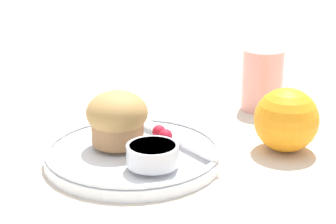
# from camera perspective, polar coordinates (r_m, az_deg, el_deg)

# --- Properties ---
(ground_plane) EXTENTS (3.00, 3.00, 0.00)m
(ground_plane) POSITION_cam_1_polar(r_m,az_deg,el_deg) (0.70, -1.98, -4.59)
(ground_plane) COLOR beige
(plate) EXTENTS (0.22, 0.22, 0.02)m
(plate) POSITION_cam_1_polar(r_m,az_deg,el_deg) (0.69, -3.46, -4.25)
(plate) COLOR white
(plate) RESTS_ON ground_plane
(muffin) EXTENTS (0.08, 0.08, 0.07)m
(muffin) POSITION_cam_1_polar(r_m,az_deg,el_deg) (0.69, -5.18, -0.61)
(muffin) COLOR #9E7047
(muffin) RESTS_ON plate
(cream_ramekin) EXTENTS (0.06, 0.06, 0.02)m
(cream_ramekin) POSITION_cam_1_polar(r_m,az_deg,el_deg) (0.63, -1.58, -4.25)
(cream_ramekin) COLOR silver
(cream_ramekin) RESTS_ON plate
(berry_pair) EXTENTS (0.03, 0.02, 0.02)m
(berry_pair) POSITION_cam_1_polar(r_m,az_deg,el_deg) (0.70, -0.59, -2.21)
(berry_pair) COLOR #B7192D
(berry_pair) RESTS_ON plate
(butter_knife) EXTENTS (0.17, 0.03, 0.00)m
(butter_knife) POSITION_cam_1_polar(r_m,az_deg,el_deg) (0.71, 0.59, -2.56)
(butter_knife) COLOR silver
(butter_knife) RESTS_ON plate
(orange_fruit) EXTENTS (0.08, 0.08, 0.08)m
(orange_fruit) POSITION_cam_1_polar(r_m,az_deg,el_deg) (0.73, 11.93, -0.79)
(orange_fruit) COLOR orange
(orange_fruit) RESTS_ON ground_plane
(juice_glass) EXTENTS (0.06, 0.06, 0.09)m
(juice_glass) POSITION_cam_1_polar(r_m,az_deg,el_deg) (0.87, 9.56, 3.26)
(juice_glass) COLOR #E5998C
(juice_glass) RESTS_ON ground_plane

